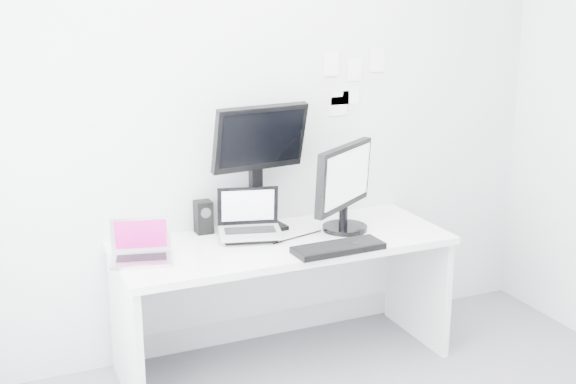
% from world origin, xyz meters
% --- Properties ---
extents(back_wall, '(3.60, 0.00, 3.60)m').
position_xyz_m(back_wall, '(0.00, 1.60, 1.35)').
color(back_wall, silver).
rests_on(back_wall, ground).
extents(desk, '(1.80, 0.70, 0.73)m').
position_xyz_m(desk, '(0.00, 1.25, 0.36)').
color(desk, white).
rests_on(desk, ground).
extents(macbook, '(0.34, 0.29, 0.22)m').
position_xyz_m(macbook, '(-0.78, 1.22, 0.84)').
color(macbook, '#B9B9BE').
rests_on(macbook, desk).
extents(speaker, '(0.11, 0.11, 0.18)m').
position_xyz_m(speaker, '(-0.35, 1.54, 0.82)').
color(speaker, black).
rests_on(speaker, desk).
extents(dell_laptop, '(0.39, 0.33, 0.28)m').
position_xyz_m(dell_laptop, '(-0.16, 1.33, 0.87)').
color(dell_laptop, '#9FA2A6').
rests_on(dell_laptop, desk).
extents(rear_monitor, '(0.56, 0.25, 0.73)m').
position_xyz_m(rear_monitor, '(-0.05, 1.47, 1.09)').
color(rear_monitor, black).
rests_on(rear_monitor, desk).
extents(samsung_monitor, '(0.59, 0.52, 0.50)m').
position_xyz_m(samsung_monitor, '(0.38, 1.27, 0.98)').
color(samsung_monitor, black).
rests_on(samsung_monitor, desk).
extents(keyboard, '(0.49, 0.19, 0.03)m').
position_xyz_m(keyboard, '(0.19, 0.98, 0.75)').
color(keyboard, black).
rests_on(keyboard, desk).
extents(mouse, '(0.12, 0.10, 0.03)m').
position_xyz_m(mouse, '(0.28, 0.96, 0.75)').
color(mouse, black).
rests_on(mouse, desk).
extents(wall_note_0, '(0.10, 0.00, 0.14)m').
position_xyz_m(wall_note_0, '(0.45, 1.59, 1.62)').
color(wall_note_0, white).
rests_on(wall_note_0, back_wall).
extents(wall_note_1, '(0.09, 0.00, 0.13)m').
position_xyz_m(wall_note_1, '(0.60, 1.59, 1.58)').
color(wall_note_1, white).
rests_on(wall_note_1, back_wall).
extents(wall_note_2, '(0.10, 0.00, 0.14)m').
position_xyz_m(wall_note_2, '(0.75, 1.59, 1.63)').
color(wall_note_2, white).
rests_on(wall_note_2, back_wall).
extents(wall_note_3, '(0.11, 0.00, 0.08)m').
position_xyz_m(wall_note_3, '(0.58, 1.59, 1.42)').
color(wall_note_3, white).
rests_on(wall_note_3, back_wall).
extents(wall_note_4, '(0.12, 0.00, 0.08)m').
position_xyz_m(wall_note_4, '(0.51, 1.59, 1.42)').
color(wall_note_4, white).
rests_on(wall_note_4, back_wall).
extents(wall_note_5, '(0.12, 0.00, 0.11)m').
position_xyz_m(wall_note_5, '(0.50, 1.59, 1.37)').
color(wall_note_5, white).
rests_on(wall_note_5, back_wall).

